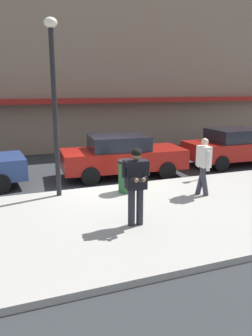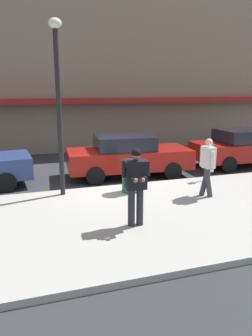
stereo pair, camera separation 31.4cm
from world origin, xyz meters
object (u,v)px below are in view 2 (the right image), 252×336
parked_sedan_far (245,147)px  man_texting_on_phone (136,179)px  parking_meter (210,156)px  parked_sedan_mid (128,155)px  street_lamp_post (58,91)px  pedestrian_in_light_coat (208,164)px  trash_bin (131,176)px

parked_sedan_far → man_texting_on_phone: man_texting_on_phone is taller
parking_meter → parked_sedan_mid: bearing=142.2°
parking_meter → street_lamp_post: bearing=-179.4°
man_texting_on_phone → parking_meter: (3.69, 2.84, -0.28)m
pedestrian_in_light_coat → street_lamp_post: bearing=160.2°
man_texting_on_phone → street_lamp_post: 3.61m
man_texting_on_phone → pedestrian_in_light_coat: man_texting_on_phone is taller
parking_meter → trash_bin: size_ratio=1.30×
parked_sedan_mid → man_texting_on_phone: (-1.34, -4.65, 0.46)m
parked_sedan_mid → parking_meter: size_ratio=3.64×
man_texting_on_phone → trash_bin: 2.59m
street_lamp_post → parking_meter: 5.45m
parked_sedan_far → trash_bin: bearing=-158.2°
parked_sedan_mid → pedestrian_in_light_coat: bearing=-68.2°
pedestrian_in_light_coat → trash_bin: pedestrian_in_light_coat is taller
man_texting_on_phone → parking_meter: 4.66m
pedestrian_in_light_coat → parking_meter: size_ratio=1.34×
parked_sedan_mid → parking_meter: parked_sedan_mid is taller
parking_meter → trash_bin: 3.05m
man_texting_on_phone → pedestrian_in_light_coat: size_ratio=1.06×
parked_sedan_mid → trash_bin: parked_sedan_mid is taller
man_texting_on_phone → parked_sedan_far: bearing=35.9°
man_texting_on_phone → trash_bin: size_ratio=1.84×
parked_sedan_mid → man_texting_on_phone: man_texting_on_phone is taller
man_texting_on_phone → parking_meter: man_texting_on_phone is taller
pedestrian_in_light_coat → trash_bin: size_ratio=1.74×
parked_sedan_mid → trash_bin: bearing=-106.3°
street_lamp_post → parked_sedan_mid: bearing=35.1°
trash_bin → parked_sedan_mid: bearing=73.7°
man_texting_on_phone → street_lamp_post: street_lamp_post is taller
parked_sedan_mid → parking_meter: bearing=-37.8°
man_texting_on_phone → street_lamp_post: (-1.31, 2.79, 1.89)m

